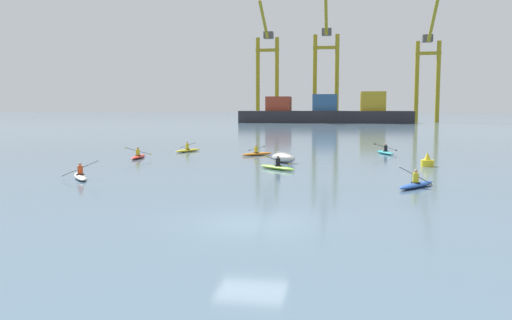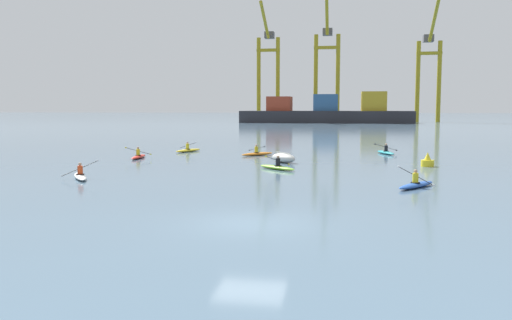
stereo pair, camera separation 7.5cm
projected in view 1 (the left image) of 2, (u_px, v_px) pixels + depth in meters
The scene contains 14 objects.
ground_plane at pixel (251, 224), 18.93m from camera, with size 800.00×800.00×0.00m, color slate.
container_barge at pixel (326, 113), 144.66m from camera, with size 46.19×10.64×8.35m.
gantry_crane_west at pixel (267, 64), 160.05m from camera, with size 7.07×18.93×33.25m.
gantry_crane_west_mid at pixel (326, 63), 154.18m from camera, with size 7.59×15.09×35.78m.
gantry_crane_east_mid at pixel (428, 65), 149.06m from camera, with size 7.00×19.35×33.51m.
capsized_dinghy at pixel (283, 158), 39.94m from camera, with size 2.54×2.68×0.76m.
channel_buoy at pixel (427, 161), 37.31m from camera, with size 0.90×0.90×1.00m.
kayak_lime at pixel (277, 167), 35.43m from camera, with size 2.93×2.72×1.02m.
kayak_red at pixel (138, 156), 43.17m from camera, with size 2.23×3.44×0.95m.
kayak_blue at pixel (416, 184), 27.45m from camera, with size 2.44×3.13×1.08m.
kayak_white at pixel (80, 176), 30.84m from camera, with size 2.35×3.18×1.08m.
kayak_yellow at pixel (188, 150), 49.60m from camera, with size 2.05×3.35×0.98m.
kayak_teal at pixel (385, 152), 47.29m from camera, with size 2.12×3.41×0.98m.
kayak_orange at pixel (257, 153), 45.86m from camera, with size 2.70×2.94×0.95m.
Camera 1 is at (3.16, -18.34, 4.12)m, focal length 37.29 mm.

